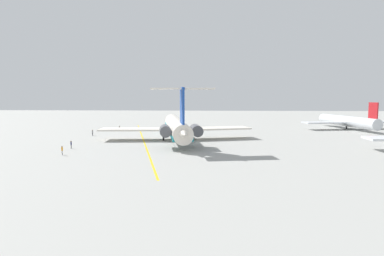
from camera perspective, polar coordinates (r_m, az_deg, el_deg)
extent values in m
plane|color=#9E9E99|center=(80.85, -7.88, -2.15)|extent=(341.99, 341.99, 0.00)
cylinder|color=silver|center=(80.58, -2.84, 0.32)|extent=(38.50, 10.88, 4.09)
cone|color=silver|center=(99.66, -3.65, 1.33)|extent=(4.90, 4.63, 3.93)
cone|color=silver|center=(61.51, -1.54, -0.98)|extent=(6.50, 4.49, 3.48)
cube|color=teal|center=(80.67, -2.84, -0.33)|extent=(37.68, 10.81, 0.90)
cube|color=silver|center=(81.42, -10.33, -0.22)|extent=(7.65, 17.49, 0.41)
cube|color=silver|center=(82.92, 4.43, -0.04)|extent=(10.92, 18.17, 0.41)
cylinder|color=#515156|center=(67.22, -4.82, -0.49)|extent=(5.46, 3.25, 2.37)
cube|color=silver|center=(67.26, -4.21, -0.48)|extent=(3.25, 1.83, 0.49)
cylinder|color=#515156|center=(67.79, 0.75, -0.42)|extent=(5.46, 3.25, 2.37)
cube|color=silver|center=(67.70, 0.16, -0.42)|extent=(3.25, 1.83, 0.49)
cube|color=#19429E|center=(63.68, -1.77, 4.03)|extent=(5.53, 1.39, 7.25)
cube|color=silver|center=(63.03, -4.74, 7.03)|extent=(4.84, 6.56, 0.29)
cube|color=silver|center=(63.63, 1.23, 7.04)|extent=(4.84, 6.56, 0.29)
cylinder|color=black|center=(92.40, -3.37, -0.16)|extent=(0.45, 0.45, 3.11)
cylinder|color=black|center=(79.33, -5.13, -1.13)|extent=(0.45, 0.45, 3.11)
cylinder|color=black|center=(79.81, -0.42, -1.07)|extent=(0.45, 0.45, 3.11)
cylinder|color=silver|center=(118.65, 26.00, 1.11)|extent=(29.29, 9.08, 3.49)
cone|color=silver|center=(130.97, 22.45, 1.62)|extent=(3.44, 3.80, 3.31)
cube|color=silver|center=(114.20, 22.49, 0.92)|extent=(7.56, 14.05, 0.42)
cube|color=silver|center=(123.56, 29.23, 0.96)|extent=(7.56, 14.05, 0.42)
cube|color=#B2191E|center=(108.41, 29.74, 2.75)|extent=(3.80, 1.08, 4.76)
cylinder|color=black|center=(118.76, 25.97, 0.38)|extent=(0.42, 0.42, 2.35)
cylinder|color=black|center=(93.12, -17.43, -1.08)|extent=(0.10, 0.10, 0.81)
cylinder|color=black|center=(93.18, -17.35, -1.07)|extent=(0.10, 0.10, 0.81)
cylinder|color=gray|center=(93.07, -17.40, -0.63)|extent=(0.27, 0.27, 0.64)
sphere|color=#DBB28E|center=(93.02, -17.41, -0.35)|extent=(0.25, 0.25, 0.25)
cylinder|color=gray|center=(92.99, -17.51, -0.62)|extent=(0.08, 0.08, 0.55)
cylinder|color=gray|center=(93.14, -17.30, -0.60)|extent=(0.08, 0.08, 0.55)
cylinder|color=black|center=(71.49, -20.82, -3.16)|extent=(0.10, 0.10, 0.78)
cylinder|color=black|center=(71.62, -20.86, -3.15)|extent=(0.10, 0.10, 0.78)
cylinder|color=#191E4C|center=(71.46, -20.86, -2.60)|extent=(0.26, 0.26, 0.62)
sphere|color=brown|center=(71.40, -20.87, -2.25)|extent=(0.24, 0.24, 0.24)
cylinder|color=#191E4C|center=(71.29, -20.82, -2.59)|extent=(0.07, 0.07, 0.53)
cylinder|color=#191E4C|center=(71.62, -20.91, -2.56)|extent=(0.07, 0.07, 0.53)
cylinder|color=black|center=(103.73, -12.83, -0.31)|extent=(0.10, 0.10, 0.79)
cylinder|color=black|center=(103.82, -12.89, -0.30)|extent=(0.10, 0.10, 0.79)
cylinder|color=#262628|center=(103.70, -12.87, 0.09)|extent=(0.27, 0.27, 0.63)
sphere|color=brown|center=(103.66, -12.88, 0.33)|extent=(0.25, 0.25, 0.25)
cylinder|color=#262628|center=(103.59, -12.80, 0.10)|extent=(0.07, 0.07, 0.53)
cylinder|color=#262628|center=(103.82, -12.94, 0.11)|extent=(0.07, 0.07, 0.53)
cylinder|color=black|center=(64.15, -22.24, -4.16)|extent=(0.10, 0.10, 0.82)
cylinder|color=black|center=(64.30, -22.25, -4.14)|extent=(0.10, 0.10, 0.82)
cylinder|color=orange|center=(64.11, -22.27, -3.50)|extent=(0.28, 0.28, 0.65)
sphere|color=#8C6647|center=(64.04, -22.29, -3.10)|extent=(0.26, 0.26, 0.26)
cylinder|color=orange|center=(63.93, -22.27, -3.50)|extent=(0.08, 0.08, 0.55)
cylinder|color=orange|center=(64.29, -22.28, -3.45)|extent=(0.08, 0.08, 0.55)
cone|color=#EA590F|center=(107.48, 7.74, -0.08)|extent=(0.40, 0.40, 0.55)
cube|color=gold|center=(82.30, -8.75, -2.02)|extent=(79.56, 21.13, 0.01)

